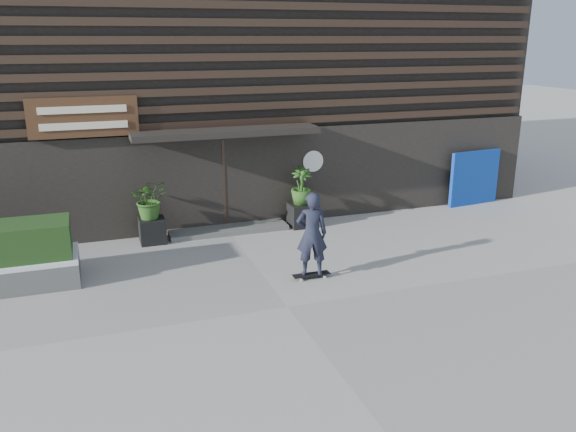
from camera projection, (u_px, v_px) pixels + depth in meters
name	position (u px, v px, depth m)	size (l,w,h in m)	color
ground	(287.00, 307.00, 10.75)	(80.00, 80.00, 0.00)	#A29E99
entrance_step	(228.00, 229.00, 14.88)	(3.00, 0.80, 0.12)	#51514F
planter_pot_left	(152.00, 230.00, 14.03)	(0.60, 0.60, 0.60)	black
bamboo_left	(150.00, 199.00, 13.80)	(0.86, 0.75, 0.96)	#2D591E
planter_pot_right	(301.00, 215.00, 15.23)	(0.60, 0.60, 0.60)	black
bamboo_right	(301.00, 186.00, 15.00)	(0.54, 0.54, 0.96)	#2D591E
blue_tarp	(474.00, 178.00, 17.08)	(1.69, 0.12, 1.59)	#0B329A
building	(184.00, 61.00, 18.56)	(18.00, 11.00, 8.00)	black
skateboarder	(312.00, 234.00, 11.74)	(0.78, 0.54, 1.82)	black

